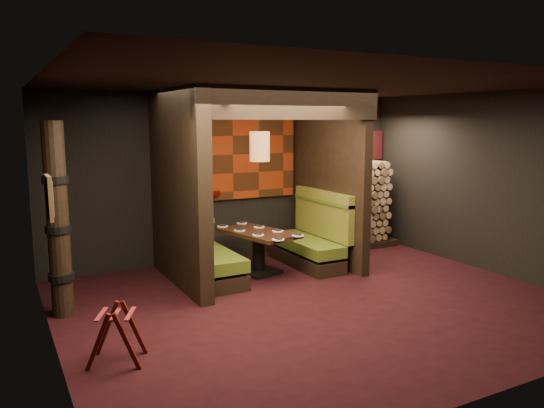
% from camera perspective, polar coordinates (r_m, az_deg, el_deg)
% --- Properties ---
extents(floor, '(6.50, 5.50, 0.02)m').
position_cam_1_polar(floor, '(7.21, 4.95, -10.59)').
color(floor, black).
rests_on(floor, ground).
extents(ceiling, '(6.50, 5.50, 0.02)m').
position_cam_1_polar(ceiling, '(6.81, 5.28, 12.81)').
color(ceiling, black).
rests_on(ceiling, ground).
extents(wall_back, '(6.50, 0.02, 2.85)m').
position_cam_1_polar(wall_back, '(9.28, -4.25, 2.92)').
color(wall_back, black).
rests_on(wall_back, ground).
extents(wall_front, '(6.50, 0.02, 2.85)m').
position_cam_1_polar(wall_front, '(4.83, 23.32, -3.40)').
color(wall_front, black).
rests_on(wall_front, ground).
extents(wall_left, '(0.02, 5.50, 2.85)m').
position_cam_1_polar(wall_left, '(5.79, -23.05, -1.45)').
color(wall_left, black).
rests_on(wall_left, ground).
extents(wall_right, '(0.02, 5.50, 2.85)m').
position_cam_1_polar(wall_right, '(9.06, 22.67, 2.10)').
color(wall_right, black).
rests_on(wall_right, ground).
extents(partition_left, '(0.20, 2.20, 2.85)m').
position_cam_1_polar(partition_left, '(7.77, -10.05, 1.63)').
color(partition_left, black).
rests_on(partition_left, floor).
extents(partition_right, '(0.15, 2.10, 2.85)m').
position_cam_1_polar(partition_right, '(8.98, 6.13, 2.69)').
color(partition_right, black).
rests_on(partition_right, floor).
extents(header_beam, '(2.85, 0.18, 0.44)m').
position_cam_1_polar(header_beam, '(7.38, 2.06, 10.75)').
color(header_beam, black).
rests_on(header_beam, partition_left).
extents(tapa_back_panel, '(2.40, 0.06, 1.55)m').
position_cam_1_polar(tapa_back_panel, '(9.19, -4.30, 5.33)').
color(tapa_back_panel, '#942B0D').
rests_on(tapa_back_panel, wall_back).
extents(tapa_side_panel, '(0.04, 1.85, 1.45)m').
position_cam_1_polar(tapa_side_panel, '(7.93, -9.71, 4.87)').
color(tapa_side_panel, '#942B0D').
rests_on(tapa_side_panel, partition_left).
extents(lacquer_shelf, '(0.60, 0.12, 0.07)m').
position_cam_1_polar(lacquer_shelf, '(8.98, -7.45, 1.09)').
color(lacquer_shelf, '#510603').
rests_on(lacquer_shelf, wall_back).
extents(booth_bench_left, '(0.68, 1.60, 1.14)m').
position_cam_1_polar(booth_bench_left, '(8.09, -7.23, -5.41)').
color(booth_bench_left, black).
rests_on(booth_bench_left, floor).
extents(booth_bench_right, '(0.68, 1.60, 1.14)m').
position_cam_1_polar(booth_bench_right, '(8.91, 4.24, -4.02)').
color(booth_bench_right, black).
rests_on(booth_bench_right, floor).
extents(dining_table, '(1.00, 1.43, 0.69)m').
position_cam_1_polar(dining_table, '(8.37, -1.45, -4.49)').
color(dining_table, black).
rests_on(dining_table, floor).
extents(place_settings, '(0.91, 1.57, 0.03)m').
position_cam_1_polar(place_settings, '(8.32, -1.46, -2.86)').
color(place_settings, white).
rests_on(place_settings, dining_table).
extents(pendant_lamp, '(0.31, 0.31, 1.07)m').
position_cam_1_polar(pendant_lamp, '(8.10, -1.33, 6.21)').
color(pendant_lamp, '#9F6A36').
rests_on(pendant_lamp, ceiling).
extents(framed_picture, '(0.05, 0.36, 0.46)m').
position_cam_1_polar(framed_picture, '(5.86, -22.83, 0.62)').
color(framed_picture, brown).
rests_on(framed_picture, wall_left).
extents(luggage_rack, '(0.68, 0.60, 0.61)m').
position_cam_1_polar(luggage_rack, '(5.67, -16.38, -13.12)').
color(luggage_rack, '#410D09').
rests_on(luggage_rack, floor).
extents(totem_column, '(0.31, 0.31, 2.40)m').
position_cam_1_polar(totem_column, '(6.92, -22.04, -1.78)').
color(totem_column, black).
rests_on(totem_column, floor).
extents(firewood_stack, '(1.73, 0.70, 1.64)m').
position_cam_1_polar(firewood_stack, '(10.16, 8.62, -0.09)').
color(firewood_stack, black).
rests_on(firewood_stack, floor).
extents(mosaic_header, '(1.83, 0.10, 0.56)m').
position_cam_1_polar(mosaic_header, '(10.31, 7.66, 6.21)').
color(mosaic_header, maroon).
rests_on(mosaic_header, wall_back).
extents(bay_front_post, '(0.08, 0.08, 2.85)m').
position_cam_1_polar(bay_front_post, '(9.25, 5.69, 2.88)').
color(bay_front_post, black).
rests_on(bay_front_post, floor).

